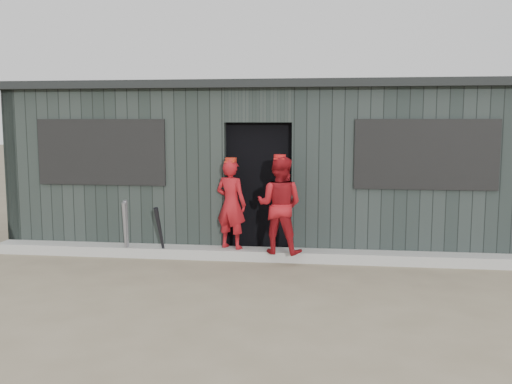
# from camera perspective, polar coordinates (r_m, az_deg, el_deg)

# --- Properties ---
(ground) EXTENTS (80.00, 80.00, 0.00)m
(ground) POSITION_cam_1_polar(r_m,az_deg,el_deg) (6.71, -2.03, -10.42)
(ground) COLOR #72654F
(ground) RESTS_ON ground
(curb) EXTENTS (8.00, 0.36, 0.15)m
(curb) POSITION_cam_1_polar(r_m,az_deg,el_deg) (8.42, 0.02, -6.24)
(curb) COLOR #9B9C97
(curb) RESTS_ON ground
(bat_left) EXTENTS (0.10, 0.20, 0.87)m
(bat_left) POSITION_cam_1_polar(r_m,az_deg,el_deg) (8.68, -12.81, -3.59)
(bat_left) COLOR gray
(bat_left) RESTS_ON ground
(bat_mid) EXTENTS (0.09, 0.17, 0.84)m
(bat_mid) POSITION_cam_1_polar(r_m,az_deg,el_deg) (8.63, -12.95, -3.75)
(bat_mid) COLOR gray
(bat_mid) RESTS_ON ground
(bat_right) EXTENTS (0.12, 0.33, 0.79)m
(bat_right) POSITION_cam_1_polar(r_m,az_deg,el_deg) (8.45, -9.54, -4.06)
(bat_right) COLOR black
(bat_right) RESTS_ON ground
(player_red_left) EXTENTS (0.56, 0.47, 1.32)m
(player_red_left) POSITION_cam_1_polar(r_m,az_deg,el_deg) (8.38, -2.51, -1.22)
(player_red_left) COLOR maroon
(player_red_left) RESTS_ON curb
(player_red_right) EXTENTS (0.76, 0.64, 1.38)m
(player_red_right) POSITION_cam_1_polar(r_m,az_deg,el_deg) (8.06, 2.37, -1.31)
(player_red_right) COLOR maroon
(player_red_right) RESTS_ON curb
(player_grey_back) EXTENTS (0.66, 0.46, 1.28)m
(player_grey_back) POSITION_cam_1_polar(r_m,az_deg,el_deg) (8.90, 4.80, -1.84)
(player_grey_back) COLOR #B9B9B9
(player_grey_back) RESTS_ON ground
(dugout) EXTENTS (8.30, 3.30, 2.62)m
(dugout) POSITION_cam_1_polar(r_m,az_deg,el_deg) (9.90, 1.28, 2.86)
(dugout) COLOR black
(dugout) RESTS_ON ground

